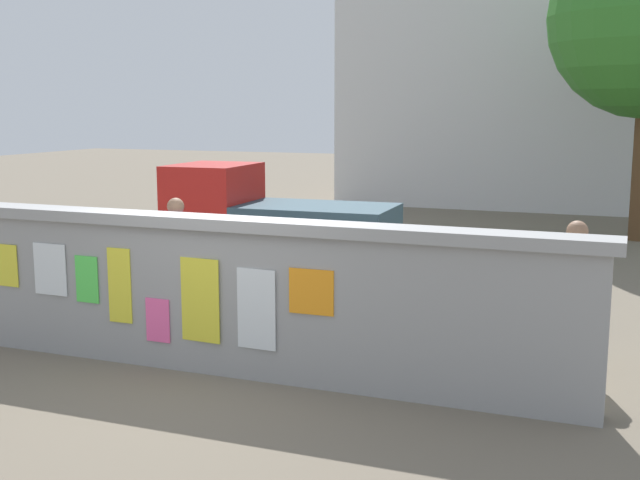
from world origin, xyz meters
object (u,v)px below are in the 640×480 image
Objects in this scene: person_walking at (575,281)px; person_bystander at (177,247)px; auto_rickshaw_truck at (270,225)px; motorcycle at (490,292)px; bicycle_far at (52,293)px; bicycle_near at (316,306)px.

person_bystander is at bearing 176.43° from person_walking.
auto_rickshaw_truck is 2.25× the size of person_walking.
person_walking reaches higher than motorcycle.
bicycle_far is 1.78m from person_bystander.
bicycle_far reaches higher than motorcycle.
person_bystander is at bearing -178.92° from bicycle_near.
person_bystander is at bearing 19.64° from bicycle_far.
motorcycle is 1.87m from person_walking.
bicycle_far is (-1.64, -3.27, -0.54)m from auto_rickshaw_truck.
bicycle_far is 1.05× the size of person_walking.
motorcycle is at bearing 127.41° from person_walking.
person_bystander is (-3.85, -1.12, 0.52)m from motorcycle.
auto_rickshaw_truck reaches higher than person_walking.
bicycle_near is 1.04× the size of person_bystander.
motorcycle is at bearing 29.14° from bicycle_near.
auto_rickshaw_truck is 2.17× the size of bicycle_near.
bicycle_far is 1.05× the size of person_bystander.
person_walking is 4.95m from person_bystander.
bicycle_near is 3.11m from person_walking.
person_walking is 1.00× the size of person_bystander.
auto_rickshaw_truck is 5.73m from person_walking.
person_walking reaches higher than bicycle_near.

